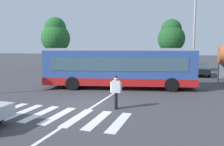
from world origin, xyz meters
TOP-DOWN VIEW (x-y plane):
  - ground_plane at (0.00, 0.00)m, footprint 160.00×160.00m
  - city_transit_bus at (0.28, 5.65)m, footprint 11.64×5.04m
  - pedestrian_crossing_street at (1.76, -0.07)m, footprint 0.56×0.36m
  - parked_car_red at (-4.07, 15.51)m, footprint 2.10×4.60m
  - parked_car_silver at (-1.51, 16.19)m, footprint 1.90×4.51m
  - parked_car_blue at (1.26, 16.19)m, footprint 1.96×4.55m
  - parked_car_champagne at (4.04, 16.08)m, footprint 2.05×4.59m
  - parked_car_black at (6.70, 15.68)m, footprint 1.94×4.54m
  - twin_arm_street_lamp at (5.75, 10.64)m, footprint 4.60×0.32m
  - background_tree_left at (-11.70, 16.08)m, footprint 3.88×3.88m
  - background_tree_right at (3.32, 18.47)m, footprint 3.37×3.37m
  - crosswalk_painted_stripes at (-0.93, -2.02)m, footprint 7.34×2.73m
  - lane_center_line at (0.50, 2.00)m, footprint 0.16×24.00m

SIDE VIEW (x-z plane):
  - ground_plane at x=0.00m, z-range 0.00..0.00m
  - lane_center_line at x=0.50m, z-range 0.00..0.01m
  - crosswalk_painted_stripes at x=-0.93m, z-range 0.00..0.01m
  - parked_car_red at x=-4.07m, z-range 0.09..1.44m
  - parked_car_silver at x=-1.51m, z-range 0.09..1.44m
  - parked_car_blue at x=1.26m, z-range 0.09..1.44m
  - parked_car_champagne at x=4.04m, z-range 0.09..1.44m
  - parked_car_black at x=6.70m, z-range 0.09..1.44m
  - pedestrian_crossing_street at x=1.76m, z-range 0.11..1.83m
  - city_transit_bus at x=0.28m, z-range 0.06..3.12m
  - background_tree_right at x=3.32m, z-range 1.19..7.81m
  - background_tree_left at x=-11.70m, z-range 1.14..8.28m
  - twin_arm_street_lamp at x=5.75m, z-range 1.05..10.32m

